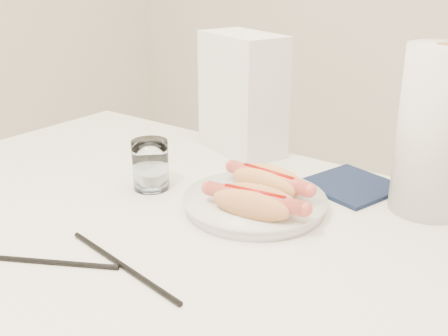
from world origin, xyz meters
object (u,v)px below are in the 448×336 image
Objects in this scene: table at (171,252)px; napkin_box at (242,94)px; water_glass at (150,165)px; hotdog_left at (268,181)px; paper_towel_roll at (436,131)px; hotdog_right at (255,202)px; plate at (255,204)px.

table is 4.69× the size of napkin_box.
water_glass is at bearing -72.82° from napkin_box.
paper_towel_roll reaches higher than hotdog_left.
table is at bearing -159.39° from hotdog_right.
hotdog_left is 0.65× the size of napkin_box.
plate is 0.92× the size of napkin_box.
hotdog_left is 0.22m from water_glass.
hotdog_left is at bearing 82.59° from plate.
napkin_box reaches higher than plate.
paper_towel_roll is (0.42, -0.06, 0.01)m from napkin_box.
paper_towel_roll is at bearing 42.24° from table.
paper_towel_roll is at bearing 40.37° from hotdog_right.
napkin_box reaches higher than hotdog_left.
hotdog_right is at bearing -131.58° from paper_towel_roll.
hotdog_left is (0.00, 0.04, 0.03)m from plate.
table is 4.32× the size of paper_towel_roll.
water_glass is at bearing -153.94° from paper_towel_roll.
plate is 1.40× the size of hotdog_right.
hotdog_left and hotdog_right have the same top height.
water_glass is 0.50m from paper_towel_roll.
hotdog_right reaches higher than plate.
hotdog_right is at bearing -56.68° from plate.
paper_towel_roll reaches higher than table.
table is 0.18m from water_glass.
paper_towel_roll is at bearing 36.90° from plate.
plate is at bearing 10.79° from water_glass.
plate reaches higher than table.
plate is 0.21m from water_glass.
hotdog_left is at bearing -25.36° from napkin_box.
plate is 0.85× the size of paper_towel_roll.
water_glass is at bearing 146.34° from table.
water_glass is 0.28m from napkin_box.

